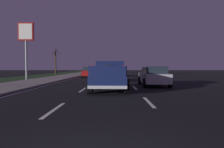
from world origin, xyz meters
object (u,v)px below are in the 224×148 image
sedan_tan (111,72)px  sedan_black (110,74)px  gas_price_sign (26,37)px  bare_tree_far (55,62)px  sedan_red (90,72)px  pickup_truck (110,75)px  sedan_silver (153,76)px

sedan_tan → sedan_black: (-9.99, -0.06, 0.00)m
gas_price_sign → bare_tree_far: (16.85, 1.69, -2.51)m
sedan_red → bare_tree_far: size_ratio=0.80×
pickup_truck → gas_price_sign: size_ratio=0.79×
sedan_red → sedan_tan: size_ratio=1.00×
sedan_red → sedan_silver: bearing=-152.1°
pickup_truck → sedan_red: 15.88m
sedan_red → sedan_silver: 14.36m
gas_price_sign → bare_tree_far: gas_price_sign is taller
gas_price_sign → sedan_black: bearing=-106.8°
sedan_silver → bare_tree_far: (24.83, 15.57, 1.90)m
sedan_black → sedan_silver: 6.04m
pickup_truck → sedan_red: (15.52, 3.33, -0.20)m
pickup_truck → sedan_red: pickup_truck is taller
sedan_black → gas_price_sign: bearing=73.2°
sedan_black → bare_tree_far: size_ratio=0.80×
sedan_red → gas_price_sign: (-4.72, 7.15, 4.41)m
gas_price_sign → pickup_truck: bearing=-135.9°
sedan_tan → gas_price_sign: 13.09m
sedan_red → bare_tree_far: bare_tree_far is taller
sedan_red → gas_price_sign: bearing=123.4°
sedan_red → pickup_truck: bearing=-167.9°
sedan_tan → bare_tree_far: 15.66m
sedan_black → sedan_silver: same height
sedan_tan → bare_tree_far: size_ratio=0.81×
sedan_silver → gas_price_sign: gas_price_sign is taller
sedan_black → gas_price_sign: gas_price_sign is taller
sedan_silver → sedan_red: bearing=27.9°
pickup_truck → sedan_black: (7.69, 0.19, -0.20)m
sedan_silver → bare_tree_far: size_ratio=0.81×
sedan_tan → sedan_silver: 15.29m
sedan_red → sedan_black: (-7.83, -3.14, 0.00)m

